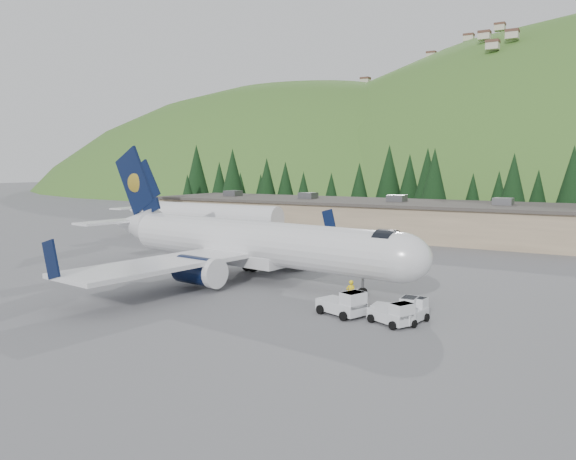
{
  "coord_description": "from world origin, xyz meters",
  "views": [
    {
      "loc": [
        28.25,
        -42.11,
        10.36
      ],
      "look_at": [
        0.0,
        6.0,
        4.0
      ],
      "focal_mm": 35.0,
      "sensor_mm": 36.0,
      "label": 1
    }
  ],
  "objects_px": {
    "second_airliner": "(197,214)",
    "baggage_tug_b": "(394,314)",
    "ramp_worker": "(351,293)",
    "airliner": "(246,243)",
    "baggage_tug_c": "(412,312)",
    "baggage_tug_d": "(345,305)",
    "baggage_tug_a": "(399,309)",
    "terminal_building": "(365,217)"
  },
  "relations": [
    {
      "from": "baggage_tug_a",
      "to": "baggage_tug_c",
      "type": "distance_m",
      "value": 0.97
    },
    {
      "from": "baggage_tug_b",
      "to": "baggage_tug_c",
      "type": "height_order",
      "value": "baggage_tug_b"
    },
    {
      "from": "baggage_tug_a",
      "to": "baggage_tug_d",
      "type": "height_order",
      "value": "baggage_tug_d"
    },
    {
      "from": "baggage_tug_b",
      "to": "baggage_tug_c",
      "type": "distance_m",
      "value": 1.58
    },
    {
      "from": "second_airliner",
      "to": "baggage_tug_d",
      "type": "bearing_deg",
      "value": -38.19
    },
    {
      "from": "ramp_worker",
      "to": "second_airliner",
      "type": "bearing_deg",
      "value": -70.88
    },
    {
      "from": "terminal_building",
      "to": "baggage_tug_d",
      "type": "distance_m",
      "value": 48.6
    },
    {
      "from": "airliner",
      "to": "baggage_tug_d",
      "type": "xyz_separation_m",
      "value": [
        13.48,
        -7.49,
        -2.52
      ]
    },
    {
      "from": "baggage_tug_d",
      "to": "ramp_worker",
      "type": "distance_m",
      "value": 3.15
    },
    {
      "from": "ramp_worker",
      "to": "terminal_building",
      "type": "bearing_deg",
      "value": -103.71
    },
    {
      "from": "second_airliner",
      "to": "baggage_tug_b",
      "type": "relative_size",
      "value": 8.15
    },
    {
      "from": "second_airliner",
      "to": "baggage_tug_d",
      "type": "xyz_separation_m",
      "value": [
        37.31,
        -29.35,
        -2.5
      ]
    },
    {
      "from": "baggage_tug_a",
      "to": "terminal_building",
      "type": "xyz_separation_m",
      "value": [
        -20.9,
        44.19,
        1.91
      ]
    },
    {
      "from": "second_airliner",
      "to": "baggage_tug_c",
      "type": "bearing_deg",
      "value": -34.18
    },
    {
      "from": "airliner",
      "to": "baggage_tug_c",
      "type": "bearing_deg",
      "value": -12.39
    },
    {
      "from": "baggage_tug_c",
      "to": "ramp_worker",
      "type": "height_order",
      "value": "ramp_worker"
    },
    {
      "from": "second_airliner",
      "to": "baggage_tug_b",
      "type": "xyz_separation_m",
      "value": [
        41.03,
        -29.76,
        -2.6
      ]
    },
    {
      "from": "airliner",
      "to": "baggage_tug_c",
      "type": "distance_m",
      "value": 19.27
    },
    {
      "from": "second_airliner",
      "to": "baggage_tug_a",
      "type": "xyz_separation_m",
      "value": [
        40.81,
        -28.19,
        -2.61
      ]
    },
    {
      "from": "airliner",
      "to": "baggage_tug_b",
      "type": "bearing_deg",
      "value": -17.13
    },
    {
      "from": "baggage_tug_c",
      "to": "terminal_building",
      "type": "bearing_deg",
      "value": 33.94
    },
    {
      "from": "airliner",
      "to": "second_airliner",
      "type": "xyz_separation_m",
      "value": [
        -23.83,
        21.85,
        -0.02
      ]
    },
    {
      "from": "baggage_tug_a",
      "to": "terminal_building",
      "type": "bearing_deg",
      "value": 112.36
    },
    {
      "from": "baggage_tug_a",
      "to": "baggage_tug_b",
      "type": "height_order",
      "value": "baggage_tug_b"
    },
    {
      "from": "terminal_building",
      "to": "ramp_worker",
      "type": "xyz_separation_m",
      "value": [
        16.51,
        -42.33,
        -1.66
      ]
    },
    {
      "from": "second_airliner",
      "to": "baggage_tug_b",
      "type": "distance_m",
      "value": 50.76
    },
    {
      "from": "terminal_building",
      "to": "baggage_tug_d",
      "type": "height_order",
      "value": "terminal_building"
    },
    {
      "from": "airliner",
      "to": "baggage_tug_b",
      "type": "distance_m",
      "value": 19.12
    },
    {
      "from": "second_airliner",
      "to": "ramp_worker",
      "type": "bearing_deg",
      "value": -35.86
    },
    {
      "from": "airliner",
      "to": "baggage_tug_c",
      "type": "height_order",
      "value": "airliner"
    },
    {
      "from": "second_airliner",
      "to": "baggage_tug_d",
      "type": "relative_size",
      "value": 7.19
    },
    {
      "from": "terminal_building",
      "to": "ramp_worker",
      "type": "bearing_deg",
      "value": -68.69
    },
    {
      "from": "airliner",
      "to": "baggage_tug_a",
      "type": "distance_m",
      "value": 18.32
    },
    {
      "from": "baggage_tug_a",
      "to": "baggage_tug_d",
      "type": "xyz_separation_m",
      "value": [
        -3.5,
        -1.15,
        0.1
      ]
    },
    {
      "from": "terminal_building",
      "to": "baggage_tug_d",
      "type": "relative_size",
      "value": 18.55
    },
    {
      "from": "baggage_tug_a",
      "to": "terminal_building",
      "type": "height_order",
      "value": "terminal_building"
    },
    {
      "from": "terminal_building",
      "to": "baggage_tug_d",
      "type": "bearing_deg",
      "value": -69.01
    },
    {
      "from": "baggage_tug_b",
      "to": "ramp_worker",
      "type": "relative_size",
      "value": 1.75
    },
    {
      "from": "second_airliner",
      "to": "baggage_tug_c",
      "type": "height_order",
      "value": "second_airliner"
    },
    {
      "from": "baggage_tug_c",
      "to": "airliner",
      "type": "bearing_deg",
      "value": 77.77
    },
    {
      "from": "airliner",
      "to": "baggage_tug_b",
      "type": "xyz_separation_m",
      "value": [
        17.21,
        -7.91,
        -2.63
      ]
    },
    {
      "from": "airliner",
      "to": "second_airliner",
      "type": "distance_m",
      "value": 32.33
    }
  ]
}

